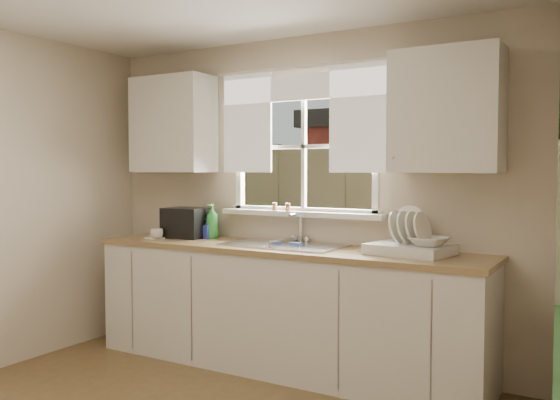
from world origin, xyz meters
The scene contains 19 objects.
room_walls centered at (0.00, -0.07, 1.24)m, with size 3.62×4.02×2.50m.
window centered at (0.00, 2.00, 1.49)m, with size 1.38×0.16×1.06m.
curtains centered at (0.00, 1.95, 1.93)m, with size 1.50×0.03×0.81m.
base_cabinets centered at (0.00, 1.68, 0.43)m, with size 3.00×0.62×0.87m, color silver.
countertop centered at (0.00, 1.68, 0.89)m, with size 3.04×0.65×0.04m, color olive.
upper_cabinet_left centered at (-1.15, 1.82, 1.85)m, with size 0.70×0.33×0.80m, color silver.
upper_cabinet_right centered at (1.15, 1.82, 1.85)m, with size 0.70×0.33×0.80m, color silver.
wall_outlet centered at (0.88, 1.99, 1.08)m, with size 0.08×0.01×0.12m, color beige.
sill_jars centered at (-0.16, 1.94, 1.18)m, with size 0.16×0.04×0.06m.
backyard centered at (0.58, 8.42, 3.46)m, with size 20.00×10.00×6.13m.
sink centered at (0.00, 1.71, 0.84)m, with size 0.88×0.52×0.40m.
dish_rack centered at (0.94, 1.75, 0.98)m, with size 0.57×0.46×0.32m.
bowl centered at (1.08, 1.69, 1.01)m, with size 0.25×0.25×0.06m, color beige.
soap_bottle_a centered at (-0.74, 1.82, 1.05)m, with size 0.11×0.11×0.28m, color green.
soap_bottle_b centered at (-0.77, 1.79, 0.99)m, with size 0.07×0.08×0.16m, color #3244BE.
soap_bottle_c centered at (-0.91, 1.84, 0.98)m, with size 0.11×0.11×0.14m, color beige.
saucer centered at (-1.15, 1.60, 0.92)m, with size 0.19×0.19×0.01m, color white.
cup centered at (-1.10, 1.55, 0.95)m, with size 0.11×0.11×0.08m, color silver.
black_appliance centered at (-0.96, 1.76, 1.03)m, with size 0.34×0.29×0.25m, color black.
Camera 1 is at (2.17, -2.06, 1.47)m, focal length 38.00 mm.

